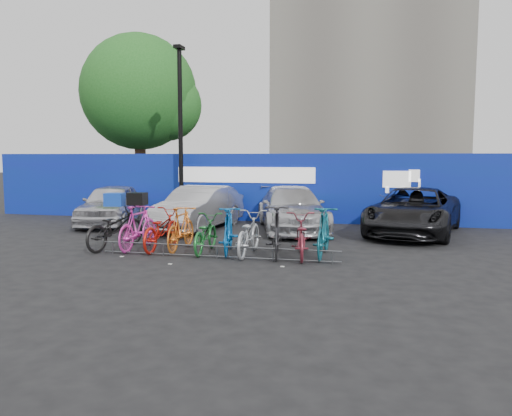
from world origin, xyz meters
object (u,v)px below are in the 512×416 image
(bike_4, at_px, (205,234))
(bike_5, at_px, (228,231))
(lamppost, at_px, (180,129))
(bike_6, at_px, (248,233))
(car_0, at_px, (112,204))
(car_3, at_px, (414,211))
(bike_1, at_px, (138,227))
(bike_rack, at_px, (217,251))
(tree, at_px, (144,95))
(car_1, at_px, (199,208))
(bike_3, at_px, (181,228))
(bike_9, at_px, (324,232))
(car_2, at_px, (292,209))
(bike_0, at_px, (115,227))
(bike_2, at_px, (161,229))
(bike_7, at_px, (277,231))
(bike_8, at_px, (301,236))

(bike_4, xyz_separation_m, bike_5, (0.58, 0.00, 0.10))
(lamppost, relative_size, bike_6, 3.16)
(lamppost, xyz_separation_m, car_0, (-1.95, -1.41, -2.58))
(bike_4, distance_m, bike_6, 1.08)
(car_3, distance_m, bike_1, 7.99)
(bike_rack, distance_m, bike_1, 2.36)
(car_3, height_order, bike_1, car_3)
(tree, relative_size, car_0, 1.92)
(car_1, relative_size, bike_6, 2.14)
(bike_rack, height_order, bike_3, bike_3)
(bike_9, bearing_deg, car_0, -25.59)
(bike_6, bearing_deg, bike_4, -1.56)
(lamppost, height_order, car_2, lamppost)
(bike_rack, height_order, bike_0, bike_0)
(bike_0, bearing_deg, bike_3, -162.26)
(tree, height_order, car_3, tree)
(tree, relative_size, bike_rack, 1.39)
(lamppost, bearing_deg, bike_0, -86.17)
(lamppost, relative_size, bike_rack, 1.09)
(bike_2, bearing_deg, tree, -61.34)
(tree, distance_m, bike_0, 11.71)
(bike_4, bearing_deg, bike_7, 176.31)
(car_0, height_order, bike_3, car_0)
(bike_8, bearing_deg, bike_4, -10.66)
(bike_5, bearing_deg, car_0, -48.16)
(bike_rack, xyz_separation_m, car_1, (-1.93, 4.26, 0.52))
(bike_2, bearing_deg, bike_3, -173.43)
(car_1, bearing_deg, bike_7, -41.74)
(bike_rack, distance_m, bike_7, 1.46)
(car_0, bearing_deg, bike_rack, -55.09)
(bike_rack, relative_size, bike_3, 3.09)
(bike_3, bearing_deg, bike_0, 4.11)
(bike_rack, xyz_separation_m, bike_1, (-2.24, 0.63, 0.39))
(lamppost, relative_size, car_0, 1.50)
(bike_0, bearing_deg, tree, -56.23)
(car_0, xyz_separation_m, bike_6, (5.74, -4.00, -0.18))
(bike_9, bearing_deg, bike_3, 1.15)
(bike_7, distance_m, bike_8, 0.57)
(bike_4, bearing_deg, bike_6, 176.14)
(lamppost, distance_m, bike_9, 8.11)
(bike_0, bearing_deg, lamppost, -73.77)
(bike_5, bearing_deg, bike_8, 166.91)
(car_3, relative_size, bike_3, 2.75)
(tree, xyz_separation_m, lamppost, (3.57, -4.66, -1.80))
(car_3, bearing_deg, car_2, -166.90)
(car_3, relative_size, bike_9, 2.59)
(car_3, relative_size, bike_8, 2.63)
(car_2, distance_m, car_3, 3.66)
(bike_rack, relative_size, bike_0, 2.73)
(car_0, relative_size, bike_4, 2.33)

